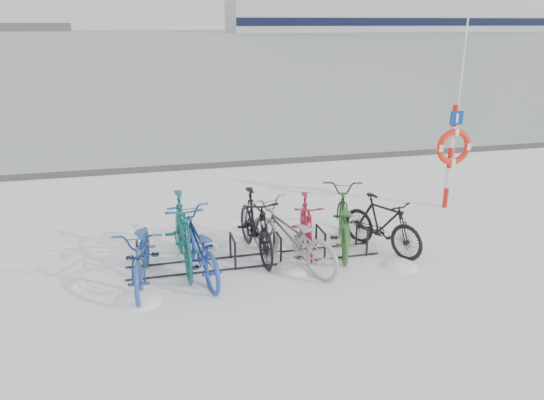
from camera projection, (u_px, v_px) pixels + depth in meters
The scene contains 15 objects.
ground at pixel (255, 261), 8.41m from camera, with size 900.00×900.00×0.00m, color white.
ice_sheet at pixel (141, 36), 151.05m from camera, with size 400.00×298.00×0.02m, color #9BA8AF.
quay_edge at pixel (208, 166), 13.82m from camera, with size 400.00×0.25×0.10m, color #3F3F42.
bike_rack at pixel (255, 251), 8.35m from camera, with size 4.00×0.48×0.46m.
lifebuoy_station at pixel (453, 147), 10.42m from camera, with size 0.73×0.22×3.80m.
cruise_ferry at pixel (393, 0), 215.18m from camera, with size 135.99×25.65×44.68m.
bike_0 at pixel (142, 251), 7.59m from camera, with size 0.66×1.89×0.99m, color #2A4C93.
bike_1 at pixel (183, 230), 8.11m from camera, with size 0.54×1.91×1.15m, color #155E5B.
bike_2 at pixel (198, 244), 7.84m from camera, with size 0.65×1.87×0.98m, color #23429E.
bike_3 at pixel (256, 223), 8.51m from camera, with size 0.51×1.80×1.08m, color black.
bike_4 at pixel (292, 234), 8.11m from camera, with size 0.68×1.97×1.03m, color #999BA0.
bike_5 at pixel (306, 224), 8.62m from camera, with size 0.46×1.62×0.97m, color #A11C35.
bike_6 at pixel (343, 218), 8.82m from camera, with size 0.68×1.95×1.03m, color #2D5F2A.
bike_7 at pixel (383, 222), 8.72m from camera, with size 0.45×1.59×0.95m, color black.
snow_drifts at pixel (263, 267), 8.22m from camera, with size 5.91×2.21×0.21m.
Camera 1 is at (-1.59, -7.50, 3.60)m, focal length 35.00 mm.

